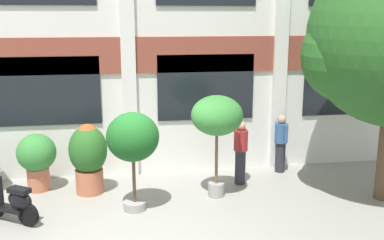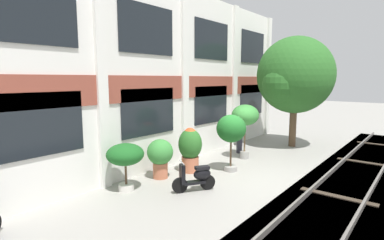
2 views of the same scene
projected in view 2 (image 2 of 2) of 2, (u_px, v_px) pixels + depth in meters
name	position (u px, v px, depth m)	size (l,w,h in m)	color
ground_plane	(247.00, 175.00, 10.83)	(80.00, 80.00, 0.00)	gray
apartment_facade	(179.00, 77.00, 12.35)	(16.13, 0.64, 7.01)	silver
rail_tracks	(339.00, 199.00, 8.95)	(23.77, 2.80, 0.43)	#423F3A
broadleaf_tree	(295.00, 77.00, 14.92)	(3.95, 3.76, 5.52)	brown
potted_plant_tall_urn	(245.00, 117.00, 12.74)	(1.16, 1.16, 2.35)	gray
potted_plant_low_pan	(231.00, 130.00, 11.05)	(1.10, 1.10, 2.13)	gray
potted_plant_glazed_jar	(160.00, 155.00, 10.36)	(0.91, 0.91, 1.37)	#B76647
potted_plant_ribbed_drum	(190.00, 147.00, 11.06)	(0.88, 0.88, 1.66)	#B76647
potted_plant_terracotta_small	(125.00, 156.00, 9.15)	(1.15, 1.15, 1.48)	beige
scooter_second_parked	(196.00, 177.00, 9.19)	(1.21, 0.85, 0.98)	black
resident_by_doorway	(240.00, 130.00, 15.30)	(0.34, 0.52, 1.54)	#282833
resident_watching_tracks	(239.00, 135.00, 13.88)	(0.34, 0.45, 1.58)	#282833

